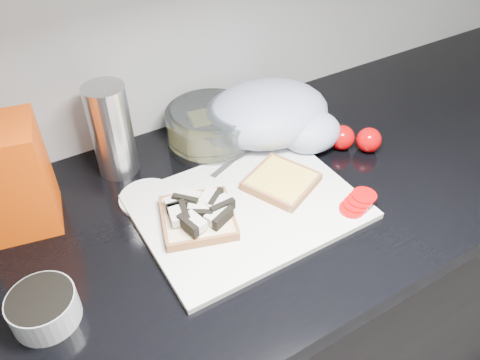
# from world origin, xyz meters

# --- Properties ---
(base_cabinet) EXTENTS (3.50, 0.60, 0.86)m
(base_cabinet) POSITION_xyz_m (0.00, 1.20, 0.43)
(base_cabinet) COLOR black
(base_cabinet) RESTS_ON ground
(countertop) EXTENTS (3.50, 0.64, 0.04)m
(countertop) POSITION_xyz_m (0.00, 1.20, 0.88)
(countertop) COLOR black
(countertop) RESTS_ON base_cabinet
(cutting_board) EXTENTS (0.40, 0.30, 0.01)m
(cutting_board) POSITION_xyz_m (0.03, 1.16, 0.91)
(cutting_board) COLOR silver
(cutting_board) RESTS_ON countertop
(bread_left) EXTENTS (0.17, 0.17, 0.04)m
(bread_left) POSITION_xyz_m (-0.07, 1.17, 0.93)
(bread_left) COLOR beige
(bread_left) RESTS_ON cutting_board
(bread_right) EXTENTS (0.16, 0.16, 0.02)m
(bread_right) POSITION_xyz_m (0.11, 1.18, 0.92)
(bread_right) COLOR beige
(bread_right) RESTS_ON cutting_board
(tomato_slices) EXTENTS (0.09, 0.06, 0.02)m
(tomato_slices) POSITION_xyz_m (0.20, 1.06, 0.92)
(tomato_slices) COLOR #B30406
(tomato_slices) RESTS_ON cutting_board
(knife) EXTENTS (0.17, 0.08, 0.01)m
(knife) POSITION_xyz_m (0.11, 1.31, 0.91)
(knife) COLOR silver
(knife) RESTS_ON cutting_board
(seed_tub) EXTENTS (0.10, 0.10, 0.05)m
(seed_tub) POSITION_xyz_m (-0.36, 1.12, 0.93)
(seed_tub) COLOR #949898
(seed_tub) RESTS_ON countertop
(tub_lid) EXTENTS (0.14, 0.14, 0.01)m
(tub_lid) POSITION_xyz_m (-0.13, 1.29, 0.90)
(tub_lid) COLOR silver
(tub_lid) RESTS_ON countertop
(glass_bowl) EXTENTS (0.20, 0.20, 0.08)m
(glass_bowl) POSITION_xyz_m (0.07, 1.39, 0.94)
(glass_bowl) COLOR silver
(glass_bowl) RESTS_ON countertop
(bread_bag) EXTENTS (0.15, 0.14, 0.20)m
(bread_bag) POSITION_xyz_m (-0.34, 1.35, 1.00)
(bread_bag) COLOR red
(bread_bag) RESTS_ON countertop
(steel_canister) EXTENTS (0.08, 0.08, 0.19)m
(steel_canister) POSITION_xyz_m (-0.14, 1.40, 1.00)
(steel_canister) COLOR #B3B3B8
(steel_canister) RESTS_ON countertop
(grocery_bag) EXTENTS (0.31, 0.28, 0.12)m
(grocery_bag) POSITION_xyz_m (0.20, 1.33, 0.96)
(grocery_bag) COLOR #A4B2CA
(grocery_bag) RESTS_ON countertop
(whole_tomatoes) EXTENTS (0.10, 0.09, 0.05)m
(whole_tomatoes) POSITION_xyz_m (0.33, 1.21, 0.93)
(whole_tomatoes) COLOR #B30406
(whole_tomatoes) RESTS_ON countertop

